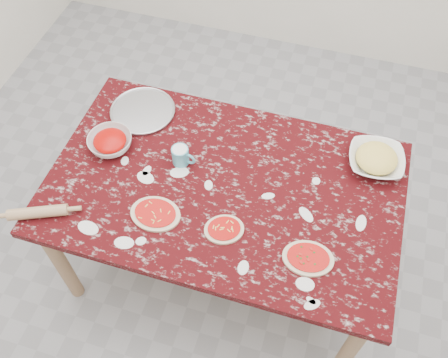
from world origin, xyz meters
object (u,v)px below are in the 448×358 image
at_px(rolling_pin, 38,212).
at_px(sauce_bowl, 110,143).
at_px(flour_mug, 181,156).
at_px(pizza_tray, 143,111).
at_px(cheese_bowl, 376,160).
at_px(worktable, 224,196).

bearing_deg(rolling_pin, sauce_bowl, 72.61).
bearing_deg(sauce_bowl, flour_mug, 2.02).
xyz_separation_m(pizza_tray, cheese_bowl, (1.16, 0.00, 0.02)).
relative_size(pizza_tray, rolling_pin, 1.26).
xyz_separation_m(worktable, pizza_tray, (-0.53, 0.32, 0.09)).
bearing_deg(pizza_tray, sauce_bowl, -102.50).
bearing_deg(pizza_tray, flour_mug, -39.36).
relative_size(cheese_bowl, flour_mug, 2.16).
relative_size(pizza_tray, flour_mug, 2.71).
distance_m(sauce_bowl, rolling_pin, 0.47).
bearing_deg(rolling_pin, cheese_bowl, 27.34).
bearing_deg(worktable, flour_mug, 162.67).
height_order(pizza_tray, sauce_bowl, sauce_bowl).
height_order(worktable, sauce_bowl, sauce_bowl).
bearing_deg(cheese_bowl, flour_mug, -164.14).
distance_m(cheese_bowl, flour_mug, 0.90).
bearing_deg(pizza_tray, worktable, -30.91).
distance_m(worktable, flour_mug, 0.27).
height_order(flour_mug, rolling_pin, flour_mug).
relative_size(sauce_bowl, rolling_pin, 0.83).
height_order(pizza_tray, cheese_bowl, cheese_bowl).
xyz_separation_m(sauce_bowl, rolling_pin, (-0.14, -0.44, -0.01)).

